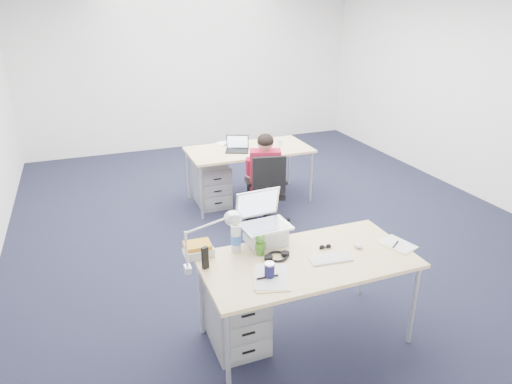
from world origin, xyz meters
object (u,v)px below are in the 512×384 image
at_px(drawer_pedestal_near, 237,314).
at_px(seated_person, 264,177).
at_px(drawer_pedestal_far, 212,185).
at_px(book_stack, 198,249).
at_px(desk_near, 308,264).
at_px(far_cup, 280,143).
at_px(dark_laptop, 237,144).
at_px(bear_figurine, 260,245).
at_px(computer_mouse, 358,245).
at_px(office_chair, 266,205).
at_px(water_bottle, 236,236).
at_px(can_koozie, 269,270).
at_px(wireless_keyboard, 330,259).
at_px(cordless_phone, 205,258).
at_px(desk_far, 249,152).
at_px(silver_laptop, 266,220).
at_px(desk_lamp, 205,242).
at_px(headphones, 277,256).
at_px(sunglasses, 325,247).

bearing_deg(drawer_pedestal_near, seated_person, 62.49).
bearing_deg(drawer_pedestal_far, book_stack, -107.93).
relative_size(desk_near, far_cup, 16.08).
relative_size(dark_laptop, far_cup, 2.90).
xyz_separation_m(drawer_pedestal_near, bear_figurine, (0.21, 0.05, 0.54)).
relative_size(desk_near, computer_mouse, 16.34).
relative_size(office_chair, water_bottle, 3.66).
xyz_separation_m(water_bottle, dark_laptop, (0.83, 2.39, -0.02)).
xyz_separation_m(drawer_pedestal_far, water_bottle, (-0.51, -2.50, 0.58)).
bearing_deg(can_koozie, drawer_pedestal_far, 82.03).
distance_m(seated_person, drawer_pedestal_near, 2.26).
relative_size(seated_person, drawer_pedestal_far, 2.04).
height_order(drawer_pedestal_far, wireless_keyboard, wireless_keyboard).
distance_m(computer_mouse, dark_laptop, 2.68).
bearing_deg(wireless_keyboard, computer_mouse, 22.78).
height_order(wireless_keyboard, bear_figurine, bear_figurine).
bearing_deg(wireless_keyboard, water_bottle, 154.66).
relative_size(office_chair, computer_mouse, 9.44).
height_order(desk_near, computer_mouse, computer_mouse).
bearing_deg(cordless_phone, drawer_pedestal_near, -21.49).
bearing_deg(desk_far, desk_near, -101.23).
xyz_separation_m(computer_mouse, far_cup, (0.53, 2.70, 0.03)).
relative_size(office_chair, silver_laptop, 2.31).
relative_size(desk_near, wireless_keyboard, 5.04).
xyz_separation_m(computer_mouse, can_koozie, (-0.81, -0.15, 0.04)).
relative_size(can_koozie, far_cup, 1.18).
xyz_separation_m(desk_near, desk_lamp, (-0.75, 0.13, 0.27)).
xyz_separation_m(headphones, water_bottle, (-0.25, 0.21, 0.11)).
bearing_deg(sunglasses, office_chair, 87.13).
distance_m(seated_person, bear_figurine, 2.12).
height_order(seated_person, wireless_keyboard, seated_person).
relative_size(wireless_keyboard, dark_laptop, 1.10).
height_order(water_bottle, bear_figurine, water_bottle).
xyz_separation_m(seated_person, wireless_keyboard, (-0.36, -2.19, 0.18)).
bearing_deg(drawer_pedestal_far, water_bottle, -101.48).
height_order(drawer_pedestal_far, silver_laptop, silver_laptop).
height_order(desk_near, desk_far, same).
relative_size(seated_person, water_bottle, 4.45).
bearing_deg(book_stack, headphones, -25.32).
height_order(computer_mouse, headphones, computer_mouse).
distance_m(drawer_pedestal_far, dark_laptop, 0.65).
bearing_deg(desk_far, drawer_pedestal_far, 175.07).
height_order(seated_person, sunglasses, seated_person).
xyz_separation_m(headphones, desk_lamp, (-0.54, 0.04, 0.20)).
bearing_deg(water_bottle, book_stack, 171.30).
distance_m(wireless_keyboard, water_bottle, 0.73).
distance_m(office_chair, desk_lamp, 2.31).
distance_m(headphones, desk_lamp, 0.58).
relative_size(computer_mouse, water_bottle, 0.39).
bearing_deg(drawer_pedestal_far, sunglasses, -86.84).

